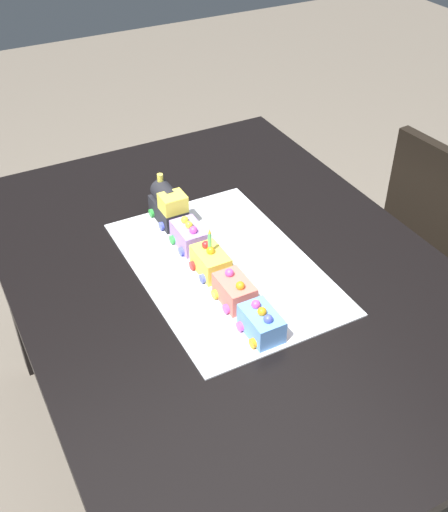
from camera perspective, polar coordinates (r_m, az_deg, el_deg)
ground_plane at (r=2.05m, az=0.39°, el=-17.53°), size 8.00×8.00×0.00m
dining_table at (r=1.57m, az=0.49°, el=-4.26°), size 1.40×1.00×0.74m
cake_board at (r=1.51m, az=0.00°, el=-0.96°), size 0.60×0.40×0.00m
cake_locomotive at (r=1.64m, az=-5.13°, el=4.70°), size 0.14×0.08×0.12m
cake_car_tanker_lavender at (r=1.56m, az=-3.18°, el=1.87°), size 0.10×0.08×0.07m
cake_car_gondola_lemon at (r=1.47m, az=-1.23°, el=-0.52°), size 0.10×0.08×0.07m
cake_car_hopper_coral at (r=1.39m, az=0.97°, el=-3.19°), size 0.10×0.08×0.07m
cake_car_flatbed_sky_blue at (r=1.32m, az=3.44°, el=-6.15°), size 0.10×0.08×0.07m
birthday_candle at (r=1.43m, az=-1.33°, el=1.66°), size 0.01×0.01×0.05m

